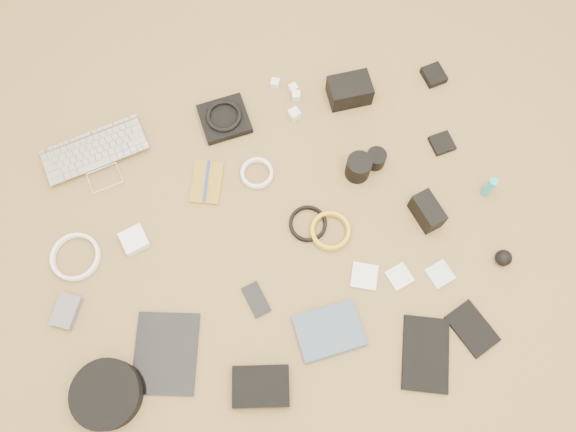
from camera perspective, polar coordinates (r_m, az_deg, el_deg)
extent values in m
cube|color=brown|center=(1.78, -1.45, -1.83)|extent=(4.00, 4.00, 0.04)
imported|color=#BCBDC1|center=(1.93, -18.57, 5.09)|extent=(0.38, 0.31, 0.03)
cube|color=black|center=(1.91, -6.47, 9.77)|extent=(0.18, 0.17, 0.03)
torus|color=black|center=(1.89, -6.54, 10.08)|extent=(0.14, 0.14, 0.02)
cube|color=white|center=(1.97, -1.31, 13.34)|extent=(0.04, 0.04, 0.03)
cube|color=white|center=(1.96, 0.53, 12.86)|extent=(0.04, 0.04, 0.03)
cube|color=white|center=(1.95, 0.83, 12.16)|extent=(0.03, 0.03, 0.03)
cube|color=white|center=(1.91, 0.64, 10.31)|extent=(0.04, 0.04, 0.03)
cube|color=black|center=(1.94, 6.27, 12.56)|extent=(0.14, 0.10, 0.08)
cube|color=black|center=(2.05, 14.59, 13.69)|extent=(0.08, 0.09, 0.03)
cube|color=olive|center=(1.83, -8.25, 3.44)|extent=(0.13, 0.17, 0.01)
cylinder|color=#143DA9|center=(1.82, -8.29, 3.54)|extent=(0.04, 0.14, 0.01)
torus|color=white|center=(1.82, -3.16, 4.29)|extent=(0.13, 0.13, 0.01)
cylinder|color=black|center=(1.80, 7.16, 4.92)|extent=(0.09, 0.09, 0.09)
cylinder|color=black|center=(1.84, 8.90, 5.76)|extent=(0.08, 0.08, 0.06)
cube|color=black|center=(1.93, 15.37, 7.13)|extent=(0.08, 0.08, 0.02)
cube|color=white|center=(1.80, -15.33, -2.37)|extent=(0.09, 0.09, 0.03)
torus|color=white|center=(1.85, -20.72, -3.94)|extent=(0.20, 0.20, 0.01)
torus|color=black|center=(1.76, 2.03, -0.84)|extent=(0.15, 0.15, 0.01)
torus|color=gold|center=(1.76, 4.30, -1.58)|extent=(0.15, 0.15, 0.01)
cube|color=black|center=(1.79, 13.95, 0.44)|extent=(0.09, 0.13, 0.08)
cylinder|color=#1AADAE|center=(1.87, 19.75, 2.79)|extent=(0.03, 0.03, 0.09)
cube|color=#5B5B60|center=(1.81, -21.60, -8.99)|extent=(0.10, 0.12, 0.03)
cube|color=black|center=(1.72, -12.30, -13.45)|extent=(0.23, 0.27, 0.01)
cube|color=black|center=(1.70, -3.25, -8.48)|extent=(0.08, 0.11, 0.01)
cube|color=silver|center=(1.73, 7.76, -6.08)|extent=(0.10, 0.10, 0.01)
cube|color=silver|center=(1.75, 11.25, -6.06)|extent=(0.09, 0.09, 0.01)
cube|color=silver|center=(1.78, 15.18, -5.73)|extent=(0.09, 0.09, 0.01)
sphere|color=black|center=(1.83, 21.04, -3.99)|extent=(0.06, 0.06, 0.05)
cylinder|color=black|center=(1.73, -17.95, -16.84)|extent=(0.26, 0.26, 0.05)
cube|color=black|center=(1.66, -2.77, -16.91)|extent=(0.18, 0.14, 0.04)
imported|color=#3B5065|center=(1.68, 4.98, -13.86)|extent=(0.21, 0.16, 0.02)
cube|color=black|center=(1.72, 13.80, -13.45)|extent=(0.19, 0.24, 0.02)
cube|color=black|center=(1.77, 18.21, -10.81)|extent=(0.15, 0.17, 0.01)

